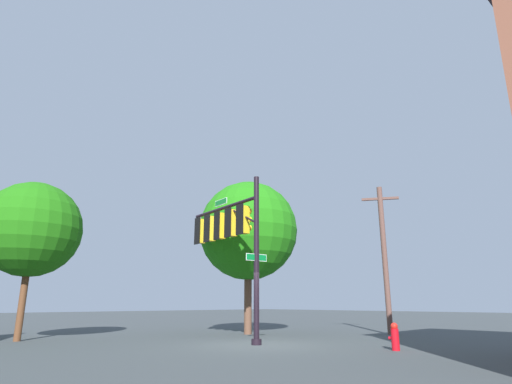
% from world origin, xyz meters
% --- Properties ---
extents(ground_plane, '(120.00, 120.00, 0.00)m').
position_xyz_m(ground_plane, '(0.00, 0.00, 0.00)').
color(ground_plane, '#3C4244').
extents(signal_pole_assembly, '(4.84, 1.31, 6.17)m').
position_xyz_m(signal_pole_assembly, '(1.99, -0.27, 4.31)').
color(signal_pole_assembly, black).
rests_on(signal_pole_assembly, ground_plane).
extents(utility_pole, '(1.56, 1.10, 7.11)m').
position_xyz_m(utility_pole, '(-0.77, -7.88, 3.71)').
color(utility_pole, brown).
rests_on(utility_pole, ground_plane).
extents(fire_hydrant, '(0.33, 0.24, 0.83)m').
position_xyz_m(fire_hydrant, '(-4.28, -1.89, 0.41)').
color(fire_hydrant, red).
rests_on(fire_hydrant, ground_plane).
extents(tree_mid, '(3.89, 3.89, 6.31)m').
position_xyz_m(tree_mid, '(7.36, 5.71, 4.36)').
color(tree_mid, brown).
rests_on(tree_mid, ground_plane).
extents(tree_far, '(4.88, 4.88, 7.38)m').
position_xyz_m(tree_far, '(3.96, -3.21, 4.93)').
color(tree_far, brown).
rests_on(tree_far, ground_plane).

